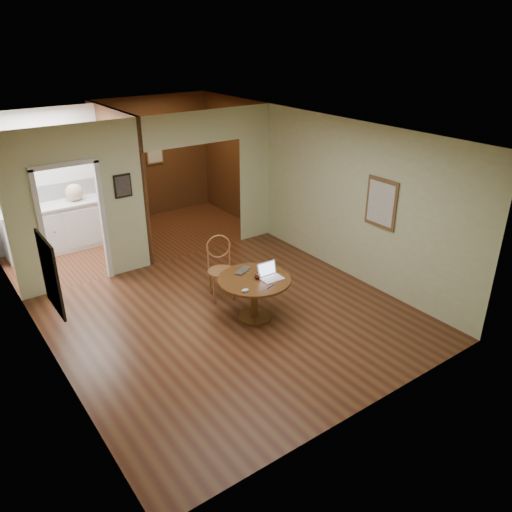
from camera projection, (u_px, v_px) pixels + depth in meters
floor at (235, 319)px, 7.57m from camera, size 5.00×5.00×0.00m
room_shell at (118, 193)px, 9.07m from camera, size 5.20×7.50×5.00m
dining_table at (254, 289)px, 7.41m from camera, size 1.08×1.08×0.68m
chair at (220, 264)px, 8.02m from camera, size 0.56×0.56×1.04m
open_laptop at (269, 274)px, 7.34m from camera, size 0.32×0.28×0.22m
closed_laptop at (245, 271)px, 7.53m from camera, size 0.37×0.32×0.02m
mouse at (245, 290)px, 6.96m from camera, size 0.12×0.08×0.04m
wine_glass at (258, 276)px, 7.29m from camera, size 0.10×0.10×0.11m
pen at (271, 286)px, 7.10m from camera, size 0.15×0.05×0.01m
kitchen_cabinet at (59, 227)px, 9.75m from camera, size 2.06×0.60×0.94m
grocery_bag at (74, 192)px, 9.70m from camera, size 0.35×0.30×0.34m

